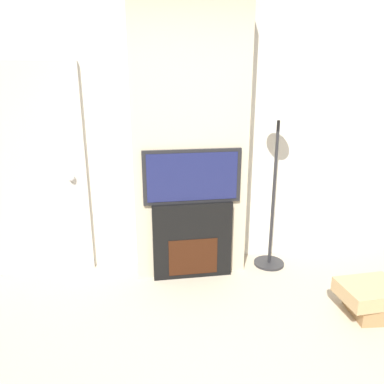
{
  "coord_description": "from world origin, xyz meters",
  "views": [
    {
      "loc": [
        -0.52,
        -1.64,
        1.92
      ],
      "look_at": [
        0.0,
        1.66,
        0.87
      ],
      "focal_mm": 35.0,
      "sensor_mm": 36.0,
      "label": 1
    }
  ],
  "objects_px": {
    "television": "(192,176)",
    "fireplace": "(192,240)",
    "floor_lamp": "(275,169)",
    "box_stack": "(372,299)"
  },
  "relations": [
    {
      "from": "floor_lamp",
      "to": "box_stack",
      "type": "bearing_deg",
      "value": -60.76
    },
    {
      "from": "fireplace",
      "to": "floor_lamp",
      "type": "distance_m",
      "value": 1.07
    },
    {
      "from": "television",
      "to": "fireplace",
      "type": "bearing_deg",
      "value": 90.0
    },
    {
      "from": "television",
      "to": "box_stack",
      "type": "relative_size",
      "value": 1.82
    },
    {
      "from": "fireplace",
      "to": "television",
      "type": "distance_m",
      "value": 0.64
    },
    {
      "from": "box_stack",
      "to": "floor_lamp",
      "type": "bearing_deg",
      "value": 119.24
    },
    {
      "from": "floor_lamp",
      "to": "box_stack",
      "type": "xyz_separation_m",
      "value": [
        0.54,
        -0.96,
        -0.89
      ]
    },
    {
      "from": "fireplace",
      "to": "television",
      "type": "height_order",
      "value": "television"
    },
    {
      "from": "fireplace",
      "to": "television",
      "type": "bearing_deg",
      "value": -90.0
    },
    {
      "from": "fireplace",
      "to": "television",
      "type": "relative_size",
      "value": 0.84
    }
  ]
}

